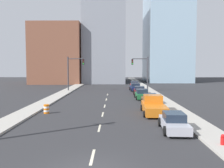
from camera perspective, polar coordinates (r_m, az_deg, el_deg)
sidewalk_left at (r=57.58m, az=-8.73°, el=-0.78°), size 2.29×90.67×0.18m
sidewalk_right at (r=57.24m, az=7.44°, el=-0.80°), size 2.29×90.67×0.18m
lane_stripe_at_2m at (r=14.23m, az=-4.49°, el=-16.25°), size 0.16×2.40×0.01m
lane_stripe_at_8m at (r=20.30m, az=-2.90°, el=-10.00°), size 0.16×2.40×0.01m
lane_stripe_at_14m at (r=25.84m, az=-2.14°, el=-6.93°), size 0.16×2.40×0.01m
lane_stripe_at_19m at (r=31.07m, az=-1.68°, el=-5.06°), size 0.16×2.40×0.01m
lane_stripe_at_26m at (r=37.19m, az=-1.31°, el=-3.54°), size 0.16×2.40×0.01m
lane_stripe_at_32m at (r=43.46m, az=-1.04°, el=-2.43°), size 0.16×2.40×0.01m
building_brick_left at (r=75.53m, az=-11.99°, el=6.64°), size 14.00×16.00×16.81m
building_office_center at (r=78.27m, az=-1.69°, el=10.81°), size 12.00×20.00×28.17m
building_glass_right at (r=84.49m, az=12.31°, el=13.34°), size 13.00×20.00×37.29m
traffic_signal_left at (r=49.65m, az=-9.07°, el=3.29°), size 3.31×0.35×6.79m
traffic_signal_right at (r=49.29m, az=7.20°, el=3.30°), size 3.31×0.35×6.79m
traffic_barrel at (r=27.08m, az=-14.77°, el=-5.54°), size 0.56×0.56×0.95m
fire_hydrant at (r=16.91m, az=23.98°, el=-11.81°), size 0.26×0.26×0.84m
sedan_silver at (r=19.82m, az=13.98°, el=-8.53°), size 2.16×4.69×1.42m
pickup_truck_orange at (r=26.51m, az=9.49°, el=-5.03°), size 2.60×6.02×1.86m
sedan_brown at (r=32.50m, az=8.78°, el=-3.57°), size 2.17×4.60×1.40m
sedan_green at (r=38.11m, az=6.85°, el=-2.37°), size 2.09×4.71×1.47m
sedan_maroon at (r=44.49m, az=6.28°, el=-1.48°), size 2.33×4.50×1.38m
sedan_navy at (r=50.31m, az=5.35°, el=-0.75°), size 2.25×4.83×1.54m
sedan_red at (r=56.75m, az=5.14°, el=-0.20°), size 2.22×4.73×1.55m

